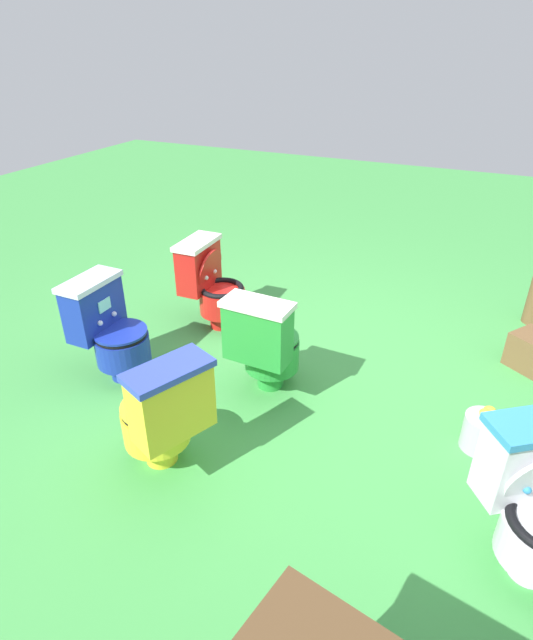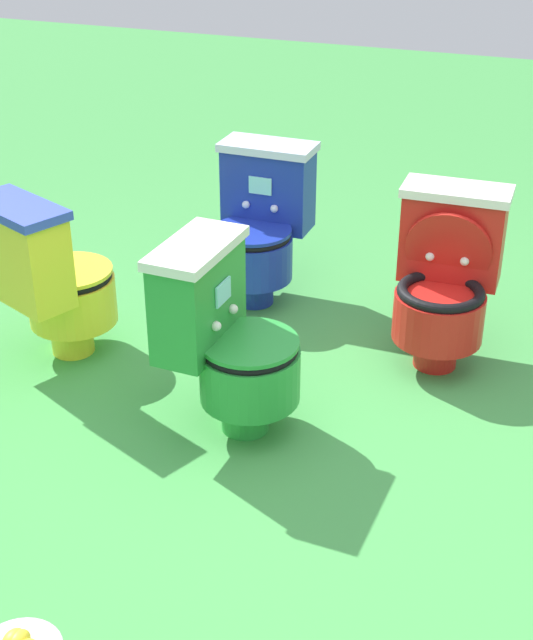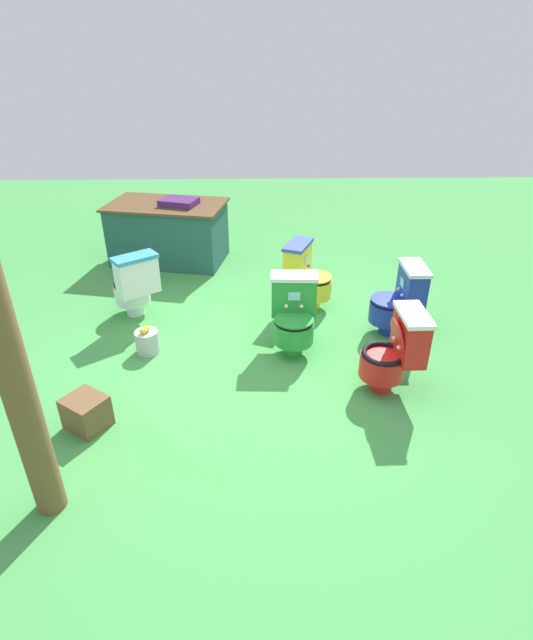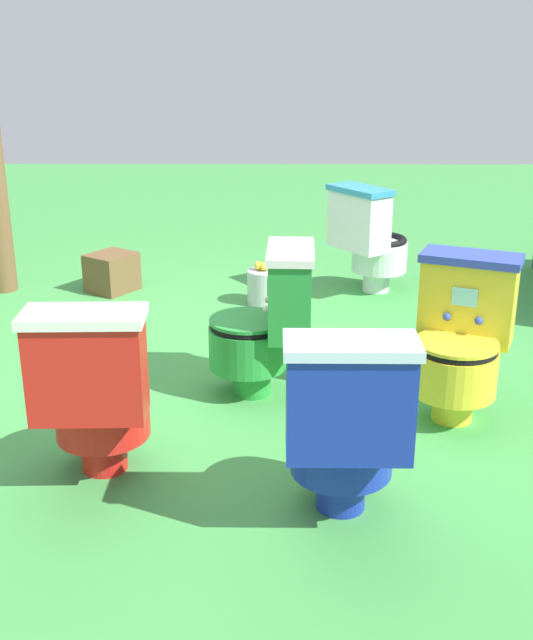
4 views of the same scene
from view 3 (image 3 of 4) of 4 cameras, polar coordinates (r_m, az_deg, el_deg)
name	(u,v)px [view 3 (image 3 of 4)]	position (r m, az deg, el deg)	size (l,w,h in m)	color
ground	(260,368)	(4.52, -0.79, -5.48)	(14.00, 14.00, 0.00)	#429947
toilet_green	(294,315)	(4.60, 3.13, 0.61)	(0.44, 0.51, 0.73)	green
toilet_red	(395,351)	(4.19, 14.46, -3.46)	(0.50, 0.44, 0.73)	red
toilet_yellow	(307,276)	(5.39, 4.62, 5.07)	(0.61, 0.56, 0.73)	yellow
toilet_white	(134,285)	(5.34, -14.86, 3.93)	(0.62, 0.63, 0.73)	white
toilet_blue	(399,300)	(5.03, 14.86, 2.24)	(0.49, 0.43, 0.73)	#192D9E
vendor_table	(169,232)	(6.72, -11.09, 9.83)	(1.60, 1.13, 0.85)	#23514C
wooden_post	(10,363)	(2.98, -27.27, -4.39)	(0.18, 0.18, 2.18)	brown
small_crate	(86,412)	(4.06, -19.89, -9.90)	(0.29, 0.26, 0.26)	brown
lemon_bucket	(147,341)	(4.81, -13.48, -2.36)	(0.22, 0.22, 0.28)	#B7B7BF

